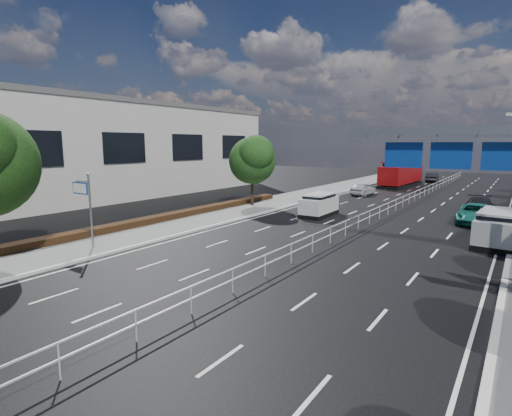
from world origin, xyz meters
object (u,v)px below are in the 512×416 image
Objects in this scene: near_car_dark at (432,177)px; silver_minivan at (498,228)px; white_minivan at (319,205)px; overhead_gantry at (467,150)px; near_car_silver at (363,189)px; parked_car_teal at (476,214)px; parked_car_dark at (480,208)px; red_bus at (401,173)px; toilet_sign at (85,198)px.

silver_minivan is (10.88, -39.60, 0.27)m from near_car_dark.
overhead_gantry is at bearing -32.86° from white_minivan.
parked_car_teal is at bearing 141.29° from near_car_silver.
parked_car_dark is (9.08, -29.78, 0.03)m from near_car_dark.
white_minivan is at bearing 81.67° from near_car_dark.
red_bus is at bearing 117.31° from silver_minivan.
parked_car_teal is at bearing 49.79° from toilet_sign.
toilet_sign is 0.42× the size of overhead_gantry.
silver_minivan is at bearing 68.44° from overhead_gantry.
parked_car_dark is (11.68, -21.27, -1.05)m from red_bus.
white_minivan is 13.28m from silver_minivan.
red_bus is at bearing 82.70° from toilet_sign.
toilet_sign is 0.85× the size of silver_minivan.
toilet_sign is at bearing -150.40° from overhead_gantry.
red_bus is 8.97m from near_car_dark.
parked_car_teal is at bearing 109.02° from silver_minivan.
parked_car_teal is (-1.80, 6.65, -0.28)m from silver_minivan.
silver_minivan reaches higher than near_car_silver.
parked_car_dark is (-0.24, 13.76, -4.83)m from overhead_gantry.
near_car_silver is 0.94× the size of near_car_dark.
toilet_sign is 0.96× the size of near_car_dark.
toilet_sign reaches higher than parked_car_dark.
overhead_gantry is at bearing -68.67° from red_bus.
white_minivan is 11.69m from parked_car_teal.
near_car_dark is 31.14m from parked_car_dark.
near_car_silver is at bearing 81.52° from toilet_sign.
white_minivan is 0.85× the size of silver_minivan.
toilet_sign is 27.13m from parked_car_teal.
white_minivan is 15.19m from near_car_silver.
near_car_dark is 0.84× the size of parked_car_dark.
white_minivan reaches higher than near_car_silver.
parked_car_dark reaches higher than near_car_silver.
red_bus is 24.28m from parked_car_dark.
near_car_silver is (-0.98, -12.91, -1.10)m from red_bus.
toilet_sign is at bearing -132.51° from parked_car_dark.
silver_minivan is (12.92, -3.06, 0.10)m from white_minivan.
near_car_silver is at bearing 140.29° from parked_car_dark.
white_minivan is 13.02m from parked_car_dark.
red_bus is 33.89m from silver_minivan.
overhead_gantry is 37.19m from red_bus.
parked_car_dark is at bearing 91.00° from overhead_gantry.
silver_minivan is at bearing 100.23° from near_car_dark.
red_bus is at bearing 108.79° from overhead_gantry.
white_minivan is 28.04m from red_bus.
silver_minivan reaches higher than near_car_dark.
parked_car_teal is 0.98× the size of parked_car_dark.
parked_car_dark reaches higher than near_car_dark.
overhead_gantry is 1.90× the size of parked_car_dark.
silver_minivan is 0.95× the size of parked_car_dark.
toilet_sign reaches higher than near_car_dark.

